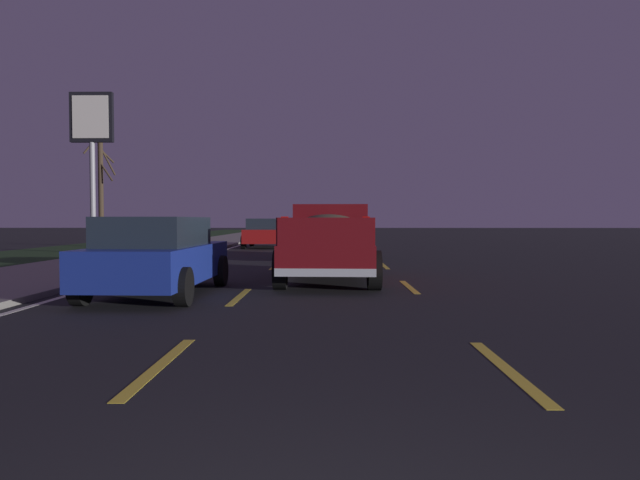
% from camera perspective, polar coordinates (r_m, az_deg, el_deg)
% --- Properties ---
extents(ground, '(144.00, 144.00, 0.00)m').
position_cam_1_polar(ground, '(28.89, 0.97, -0.87)').
color(ground, black).
extents(sidewalk_shoulder, '(108.00, 4.00, 0.12)m').
position_cam_1_polar(sidewalk_shoulder, '(29.82, -13.50, -0.72)').
color(sidewalk_shoulder, gray).
rests_on(sidewalk_shoulder, ground).
extents(grass_verge, '(108.00, 6.00, 0.01)m').
position_cam_1_polar(grass_verge, '(31.45, -22.36, -0.78)').
color(grass_verge, '#1E3819').
rests_on(grass_verge, ground).
extents(lane_markings, '(108.00, 7.04, 0.01)m').
position_cam_1_polar(lane_markings, '(31.98, -4.55, -0.58)').
color(lane_markings, yellow).
rests_on(lane_markings, ground).
extents(pickup_truck, '(5.49, 2.41, 1.87)m').
position_cam_1_polar(pickup_truck, '(13.73, 1.02, -0.04)').
color(pickup_truck, maroon).
rests_on(pickup_truck, ground).
extents(sedan_red, '(4.41, 2.03, 1.54)m').
position_cam_1_polar(sedan_red, '(29.97, -5.64, 0.73)').
color(sedan_red, maroon).
rests_on(sedan_red, ground).
extents(sedan_black, '(4.43, 2.08, 1.54)m').
position_cam_1_polar(sedan_black, '(21.40, 0.52, 0.20)').
color(sedan_black, black).
rests_on(sedan_black, ground).
extents(sedan_blue, '(4.44, 2.09, 1.54)m').
position_cam_1_polar(sedan_blue, '(11.52, -16.07, -1.51)').
color(sedan_blue, navy).
rests_on(sedan_blue, ground).
extents(gas_price_sign, '(0.27, 1.90, 7.12)m').
position_cam_1_polar(gas_price_sign, '(27.29, -22.13, 10.09)').
color(gas_price_sign, '#99999E').
rests_on(gas_price_sign, ground).
extents(bare_tree_far, '(1.34, 1.63, 6.27)m').
position_cam_1_polar(bare_tree_far, '(33.56, -21.30, 4.73)').
color(bare_tree_far, '#423323').
rests_on(bare_tree_far, ground).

